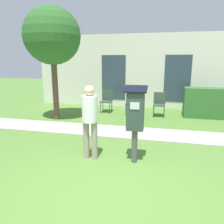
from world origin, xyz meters
TOP-DOWN VIEW (x-y plane):
  - ground_plane at (0.00, 0.00)m, footprint 40.00×40.00m
  - sidewalk at (0.00, 3.13)m, footprint 12.00×1.10m
  - building_facade at (0.00, 7.00)m, footprint 10.00×0.26m
  - parking_meter at (0.29, 1.28)m, footprint 0.44×0.31m
  - person_standing at (-0.65, 1.25)m, footprint 0.32×0.32m
  - outdoor_chair_left at (-1.40, 5.57)m, footprint 0.44×0.44m
  - outdoor_chair_middle at (-0.34, 5.42)m, footprint 0.44×0.44m
  - outdoor_chair_right at (0.71, 5.33)m, footprint 0.44×0.44m
  - hedge_row at (2.52, 5.51)m, footprint 1.85×0.60m
  - tree at (-2.87, 4.06)m, footprint 1.90×1.90m

SIDE VIEW (x-z plane):
  - ground_plane at x=0.00m, z-range 0.00..0.00m
  - sidewalk at x=0.00m, z-range 0.00..0.02m
  - outdoor_chair_left at x=-1.40m, z-range 0.08..0.98m
  - outdoor_chair_middle at x=-0.34m, z-range 0.08..0.98m
  - outdoor_chair_right at x=0.71m, z-range 0.08..0.98m
  - hedge_row at x=2.52m, z-range 0.00..1.10m
  - person_standing at x=-0.65m, z-range 0.14..1.72m
  - parking_meter at x=0.29m, z-range 0.22..1.81m
  - building_facade at x=0.00m, z-range 0.00..3.20m
  - tree at x=-2.87m, z-range 0.94..4.75m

